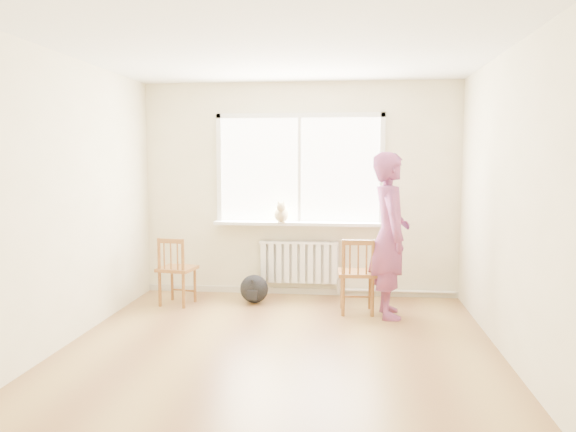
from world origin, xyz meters
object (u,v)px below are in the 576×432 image
(chair_right, at_px, (357,276))
(backpack, at_px, (254,289))
(chair_left, at_px, (176,271))
(cat, at_px, (282,213))
(person, at_px, (390,235))

(chair_right, relative_size, backpack, 2.50)
(chair_left, xyz_separation_m, chair_right, (2.14, -0.13, 0.02))
(chair_right, relative_size, cat, 2.02)
(cat, bearing_deg, backpack, -137.38)
(chair_left, relative_size, person, 0.45)
(chair_left, xyz_separation_m, person, (2.49, -0.19, 0.49))
(cat, bearing_deg, person, -33.45)
(chair_left, distance_m, person, 2.55)
(chair_left, height_order, person, person)
(chair_left, bearing_deg, person, -174.50)
(chair_left, height_order, backpack, chair_left)
(backpack, bearing_deg, cat, 46.98)
(person, bearing_deg, backpack, 69.92)
(chair_left, xyz_separation_m, backpack, (0.91, 0.20, -0.24))
(chair_left, bearing_deg, cat, -146.69)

